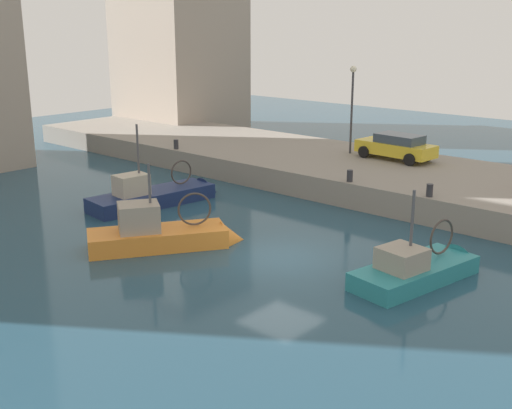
% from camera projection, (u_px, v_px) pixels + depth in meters
% --- Properties ---
extents(water_surface, '(80.00, 80.00, 0.00)m').
position_uv_depth(water_surface, '(282.00, 258.00, 23.34)').
color(water_surface, navy).
rests_on(water_surface, ground).
extents(quay_wall, '(9.00, 56.00, 1.20)m').
position_uv_depth(quay_wall, '(430.00, 185.00, 31.45)').
color(quay_wall, gray).
rests_on(quay_wall, ground).
extents(fishing_boat_teal, '(5.72, 2.72, 3.99)m').
position_uv_depth(fishing_boat_teal, '(421.00, 275.00, 21.43)').
color(fishing_boat_teal, teal).
rests_on(fishing_boat_teal, ground).
extents(fishing_boat_navy, '(7.02, 2.66, 4.72)m').
position_uv_depth(fishing_boat_navy, '(158.00, 201.00, 30.34)').
color(fishing_boat_navy, navy).
rests_on(fishing_boat_navy, ground).
extents(fishing_boat_orange, '(5.92, 4.67, 4.09)m').
position_uv_depth(fishing_boat_orange, '(166.00, 242.00, 24.51)').
color(fishing_boat_orange, orange).
rests_on(fishing_boat_orange, ground).
extents(parked_car_yellow, '(2.12, 4.36, 1.38)m').
position_uv_depth(parked_car_yellow, '(396.00, 146.00, 34.17)').
color(parked_car_yellow, gold).
rests_on(parked_car_yellow, quay_wall).
extents(mooring_bollard_south, '(0.28, 0.28, 0.55)m').
position_uv_depth(mooring_bollard_south, '(430.00, 190.00, 26.95)').
color(mooring_bollard_south, '#2D2D33').
rests_on(mooring_bollard_south, quay_wall).
extents(mooring_bollard_mid, '(0.28, 0.28, 0.55)m').
position_uv_depth(mooring_bollard_mid, '(350.00, 176.00, 29.50)').
color(mooring_bollard_mid, '#2D2D33').
rests_on(mooring_bollard_mid, quay_wall).
extents(mooring_bollard_north, '(0.28, 0.28, 0.55)m').
position_uv_depth(mooring_bollard_north, '(176.00, 144.00, 37.16)').
color(mooring_bollard_north, '#2D2D33').
rests_on(mooring_bollard_north, quay_wall).
extents(quay_streetlamp, '(0.36, 0.36, 4.83)m').
position_uv_depth(quay_streetlamp, '(352.00, 95.00, 35.13)').
color(quay_streetlamp, '#38383D').
rests_on(quay_streetlamp, quay_wall).
extents(waterfront_building_east_mid, '(8.08, 8.09, 13.99)m').
position_uv_depth(waterfront_building_east_mid, '(179.00, 40.00, 49.35)').
color(waterfront_building_east_mid, '#A39384').
rests_on(waterfront_building_east_mid, ground).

